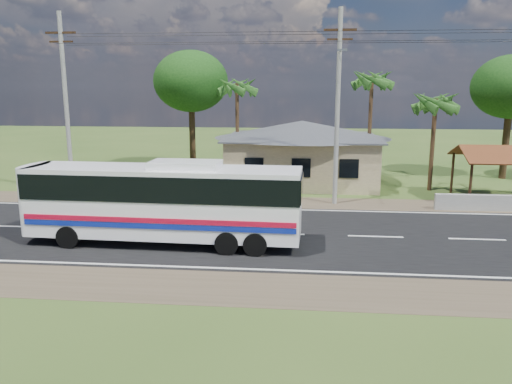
# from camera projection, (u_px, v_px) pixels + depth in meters

# --- Properties ---
(ground) EXTENTS (120.00, 120.00, 0.00)m
(ground) POSITION_uv_depth(u_px,v_px,m) (278.00, 234.00, 23.30)
(ground) COLOR #2F4B1A
(ground) RESTS_ON ground
(road) EXTENTS (120.00, 16.00, 0.03)m
(road) POSITION_uv_depth(u_px,v_px,m) (278.00, 234.00, 23.29)
(road) COLOR black
(road) RESTS_ON ground
(house) EXTENTS (12.40, 10.00, 5.00)m
(house) POSITION_uv_depth(u_px,v_px,m) (302.00, 146.00, 35.31)
(house) COLOR #C8B385
(house) RESTS_ON ground
(waiting_shed) EXTENTS (5.20, 4.48, 3.35)m
(waiting_shed) POSITION_uv_depth(u_px,v_px,m) (503.00, 155.00, 29.79)
(waiting_shed) COLOR #341E13
(waiting_shed) RESTS_ON ground
(concrete_barrier) EXTENTS (7.00, 0.30, 0.90)m
(concrete_barrier) POSITION_uv_depth(u_px,v_px,m) (500.00, 203.00, 27.54)
(concrete_barrier) COLOR #9E9E99
(concrete_barrier) RESTS_ON ground
(utility_poles) EXTENTS (32.80, 2.22, 11.00)m
(utility_poles) POSITION_uv_depth(u_px,v_px,m) (332.00, 104.00, 28.16)
(utility_poles) COLOR #9E9E99
(utility_poles) RESTS_ON ground
(palm_near) EXTENTS (2.80, 2.80, 6.70)m
(palm_near) POSITION_uv_depth(u_px,v_px,m) (436.00, 103.00, 31.93)
(palm_near) COLOR #47301E
(palm_near) RESTS_ON ground
(palm_mid) EXTENTS (2.80, 2.80, 8.20)m
(palm_mid) POSITION_uv_depth(u_px,v_px,m) (372.00, 81.00, 36.33)
(palm_mid) COLOR #47301E
(palm_mid) RESTS_ON ground
(palm_far) EXTENTS (2.80, 2.80, 7.70)m
(palm_far) POSITION_uv_depth(u_px,v_px,m) (237.00, 87.00, 37.85)
(palm_far) COLOR #47301E
(palm_far) RESTS_ON ground
(tree_behind_house) EXTENTS (6.00, 6.00, 9.61)m
(tree_behind_house) POSITION_uv_depth(u_px,v_px,m) (191.00, 82.00, 40.08)
(tree_behind_house) COLOR #47301E
(tree_behind_house) RESTS_ON ground
(tree_behind_shed) EXTENTS (5.60, 5.60, 9.02)m
(tree_behind_shed) POSITION_uv_depth(u_px,v_px,m) (511.00, 87.00, 35.99)
(tree_behind_shed) COLOR #47301E
(tree_behind_shed) RESTS_ON ground
(coach_bus) EXTENTS (11.91, 2.89, 3.68)m
(coach_bus) POSITION_uv_depth(u_px,v_px,m) (164.00, 197.00, 21.49)
(coach_bus) COLOR white
(coach_bus) RESTS_ON ground
(motorcycle) EXTENTS (1.52, 0.55, 0.79)m
(motorcycle) POSITION_uv_depth(u_px,v_px,m) (477.00, 201.00, 28.26)
(motorcycle) COLOR black
(motorcycle) RESTS_ON ground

